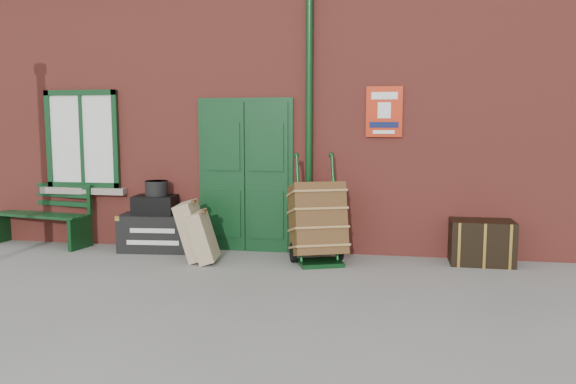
% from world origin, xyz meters
% --- Properties ---
extents(ground, '(80.00, 80.00, 0.00)m').
position_xyz_m(ground, '(0.00, 0.00, 0.00)').
color(ground, gray).
rests_on(ground, ground).
extents(station_building, '(10.30, 4.30, 4.36)m').
position_xyz_m(station_building, '(-0.00, 3.49, 2.16)').
color(station_building, '#943A2F').
rests_on(station_building, ground).
extents(bench, '(1.65, 0.76, 0.99)m').
position_xyz_m(bench, '(-3.54, 1.33, 0.50)').
color(bench, '#0E3618').
rests_on(bench, ground).
extents(houdini_trunk, '(1.16, 0.71, 0.55)m').
position_xyz_m(houdini_trunk, '(-1.59, 1.25, 0.28)').
color(houdini_trunk, black).
rests_on(houdini_trunk, ground).
extents(strongbox, '(0.65, 0.50, 0.28)m').
position_xyz_m(strongbox, '(-1.64, 1.25, 0.69)').
color(strongbox, black).
rests_on(strongbox, houdini_trunk).
extents(hatbox, '(0.36, 0.36, 0.22)m').
position_xyz_m(hatbox, '(-1.61, 1.25, 0.94)').
color(hatbox, black).
rests_on(hatbox, strongbox).
extents(suitcase_back, '(0.51, 0.62, 0.83)m').
position_xyz_m(suitcase_back, '(-0.87, 0.74, 0.42)').
color(suitcase_back, tan).
rests_on(suitcase_back, ground).
extents(suitcase_front, '(0.45, 0.56, 0.72)m').
position_xyz_m(suitcase_front, '(-0.69, 0.64, 0.36)').
color(suitcase_front, tan).
rests_on(suitcase_front, ground).
extents(porter_trolley, '(0.93, 0.96, 1.46)m').
position_xyz_m(porter_trolley, '(0.84, 0.94, 0.56)').
color(porter_trolley, '#0D3616').
rests_on(porter_trolley, ground).
extents(dark_trunk, '(0.83, 0.54, 0.60)m').
position_xyz_m(dark_trunk, '(3.03, 1.25, 0.30)').
color(dark_trunk, black).
rests_on(dark_trunk, ground).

